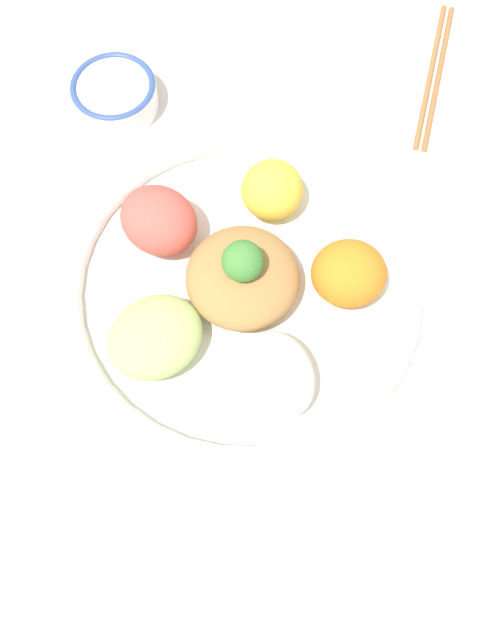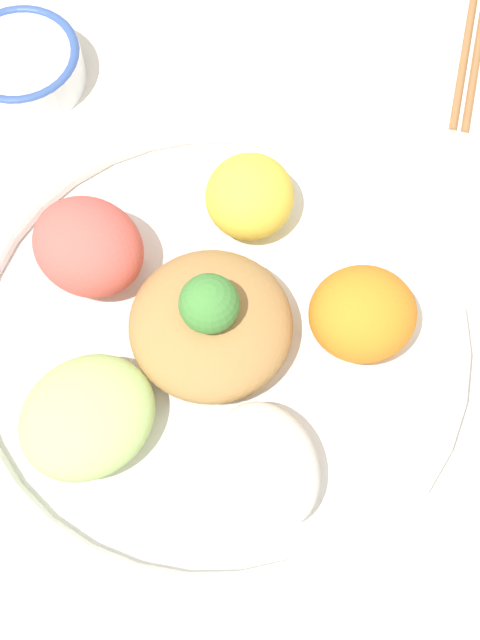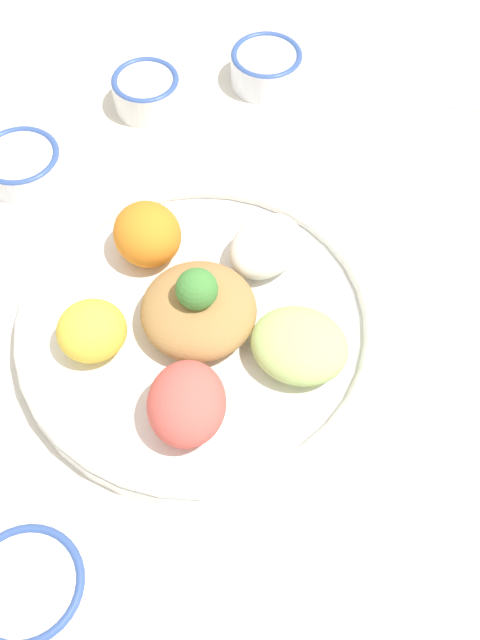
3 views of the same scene
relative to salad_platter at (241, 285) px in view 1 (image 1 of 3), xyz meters
The scene contains 4 objects.
ground_plane 0.05m from the salad_platter, 58.41° to the left, with size 2.40×2.40×0.00m, color silver.
salad_platter is the anchor object (origin of this frame).
sauce_bowl_dark 0.29m from the salad_platter, 161.45° to the left, with size 0.10×0.10×0.04m.
chopsticks_pair_near 0.38m from the salad_platter, 91.58° to the left, with size 0.11×0.21×0.01m.
Camera 1 is at (0.14, -0.23, 0.60)m, focal length 35.00 mm.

